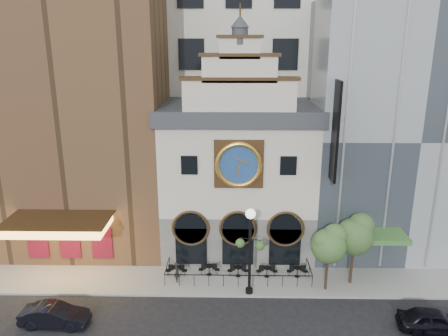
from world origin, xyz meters
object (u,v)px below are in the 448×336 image
Objects in this scene: lamppost at (250,242)px; bistro_3 at (267,271)px; bistro_2 at (238,270)px; pedestrian at (177,272)px; car_right at (434,321)px; tree_left at (329,243)px; tree_right at (355,234)px; bistro_4 at (297,271)px; bistro_0 at (177,270)px; bistro_1 at (209,269)px; car_left at (55,315)px.

bistro_3 is at bearing 73.38° from lamppost.
pedestrian is at bearing -169.80° from bistro_2.
car_right reaches higher than bistro_2.
tree_right is at bearing 24.39° from tree_left.
bistro_4 is at bearing 169.08° from tree_right.
bistro_0 is at bearing -179.28° from bistro_2.
bistro_1 is 1.06× the size of pedestrian.
bistro_3 is 0.25× the size of lamppost.
bistro_1 is 2.50m from pedestrian.
bistro_2 is 0.32× the size of tree_left.
bistro_2 is at bearing 124.53° from lamppost.
bistro_2 is 4.43m from bistro_4.
bistro_2 is at bearing 69.21° from car_right.
bistro_3 is at bearing -87.43° from pedestrian.
bistro_2 is (4.62, 0.06, 0.00)m from bistro_0.
car_left is 8.69m from pedestrian.
car_right is 23.48m from car_left.
bistro_1 is 0.25× the size of lamppost.
bistro_4 is 0.32× the size of tree_left.
pedestrian reaches higher than car_right.
bistro_1 is 5.11m from lamppost.
bistro_4 is at bearing 47.28° from lamppost.
bistro_4 is 9.62m from car_right.
lamppost is 1.29× the size of tree_left.
car_left is (-6.93, -5.80, 0.09)m from bistro_0.
car_right reaches higher than bistro_4.
tree_right is (19.78, 5.13, 3.35)m from car_left.
tree_left is (10.87, -1.58, 3.12)m from bistro_0.
bistro_1 is 6.61m from bistro_4.
tree_right is at bearing -72.90° from car_left.
car_right is (7.50, -6.03, 0.12)m from bistro_4.
tree_left is 2.21m from tree_right.
bistro_1 is 9.16m from tree_left.
car_right reaches higher than bistro_1.
tree_left is at bearing -98.45° from pedestrian.
bistro_0 is at bearing 176.99° from tree_right.
tree_right reaches higher than bistro_2.
lamppost reaches higher than bistro_3.
tree_right reaches higher than bistro_3.
bistro_4 is (6.61, -0.14, 0.00)m from bistro_1.
bistro_0 is 1.00× the size of bistro_4.
bistro_4 is 5.52m from lamppost.
bistro_1 and bistro_2 have the same top height.
bistro_0 and bistro_3 have the same top height.
bistro_0 is at bearing -179.84° from bistro_3.
bistro_0 is 1.06× the size of pedestrian.
bistro_2 is 13.37m from car_right.
car_right is (16.55, -5.97, 0.12)m from bistro_0.
bistro_2 is at bearing -179.98° from bistro_4.
bistro_0 is 9.04m from car_left.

